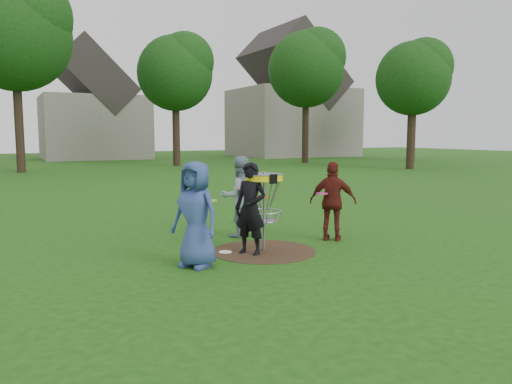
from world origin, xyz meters
name	(u,v)px	position (x,y,z in m)	size (l,w,h in m)	color
ground	(264,251)	(0.00, 0.00, 0.00)	(100.00, 100.00, 0.00)	#19470F
dirt_patch	(264,251)	(0.00, 0.00, 0.00)	(1.80, 1.80, 0.01)	#47331E
player_blue	(196,214)	(-1.39, -0.41, 0.81)	(0.79, 0.51, 1.61)	#304886
player_black	(250,209)	(-0.29, -0.07, 0.77)	(0.56, 0.37, 1.55)	black
player_grey	(239,197)	(0.16, 1.33, 0.79)	(0.77, 0.60, 1.58)	#7B949F
player_maroon	(333,201)	(1.58, 0.19, 0.75)	(0.88, 0.37, 1.50)	#5B1B14
disc_on_grass	(225,252)	(-0.64, 0.21, 0.01)	(0.22, 0.22, 0.02)	white
disc_golf_basket	(264,193)	(0.00, 0.00, 1.02)	(0.66, 0.67, 1.38)	#9EA0A5
held_discs	(262,195)	(0.07, 0.22, 0.96)	(2.64, 1.61, 0.09)	#8ED117
tree_row	(88,54)	(0.44, 20.67, 6.21)	(51.20, 17.42, 9.90)	#38281C
house_row	(121,107)	(4.78, 33.07, 4.14)	(44.50, 10.65, 11.62)	gray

